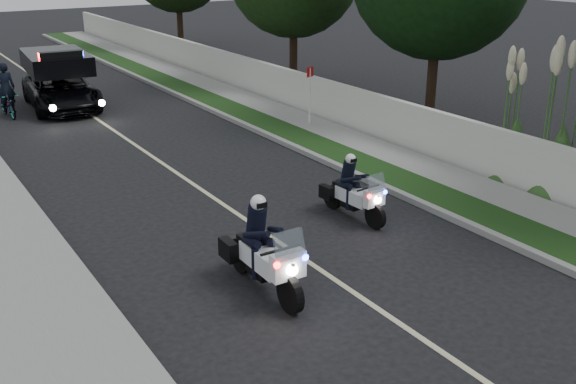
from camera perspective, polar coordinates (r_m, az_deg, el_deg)
name	(u,v)px	position (r m, az deg, el deg)	size (l,w,h in m)	color
ground	(339,283)	(12.97, 4.42, -7.80)	(120.00, 120.00, 0.00)	black
curb_right	(260,132)	(22.84, -2.40, 5.20)	(0.20, 60.00, 0.15)	gray
grass_verge	(278,129)	(23.19, -0.90, 5.46)	(1.20, 60.00, 0.16)	#193814
sidewalk_right	(308,124)	(23.87, 1.76, 5.90)	(1.40, 60.00, 0.16)	gray
property_wall	(331,102)	(24.28, 3.75, 7.75)	(0.22, 60.00, 1.50)	beige
curb_left	(9,174)	(20.19, -22.91, 1.44)	(0.20, 60.00, 0.15)	gray
lane_marking	(147,153)	(21.18, -12.02, 3.31)	(0.12, 50.00, 0.01)	#BFB78C
police_moto_left	(264,290)	(12.70, -2.10, -8.41)	(0.78, 2.22, 1.88)	white
police_moto_right	(352,217)	(15.93, 5.54, -2.19)	(0.65, 1.85, 1.57)	silver
police_suv	(63,108)	(27.97, -18.77, 6.86)	(2.41, 5.20, 2.53)	black
bicycle	(10,117)	(27.26, -22.81, 6.00)	(0.59, 1.68, 0.88)	black
cyclist	(10,117)	(27.26, -22.81, 6.00)	(0.66, 0.44, 1.84)	black
sign_post	(309,127)	(23.67, 1.85, 5.58)	(0.35, 0.35, 2.21)	#A00F0B
pampas_mid	(510,179)	(19.41, 18.60, 1.04)	(1.40, 1.40, 4.00)	beige
pampas_far	(554,194)	(18.63, 21.89, -0.20)	(1.50, 1.50, 4.29)	beige
tree_right_c	(429,120)	(25.18, 12.01, 6.06)	(6.22, 6.22, 10.37)	black
tree_right_d	(293,85)	(31.01, 0.46, 9.22)	(5.93, 5.93, 9.89)	#1C3A13
tree_right_e	(181,48)	(42.67, -9.16, 12.13)	(5.91, 5.91, 9.86)	black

